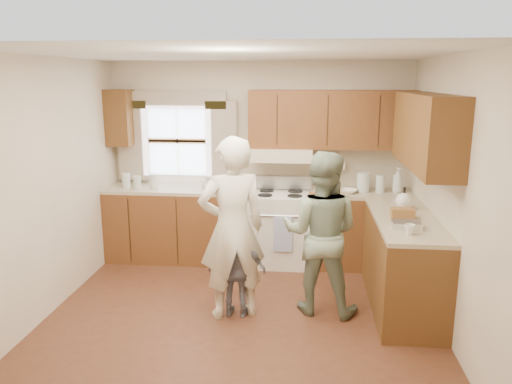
# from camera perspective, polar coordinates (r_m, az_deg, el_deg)

# --- Properties ---
(room) EXTENTS (3.80, 3.80, 3.80)m
(room) POSITION_cam_1_polar(r_m,az_deg,el_deg) (4.72, -1.70, 0.13)
(room) COLOR #4E2618
(room) RESTS_ON ground
(kitchen_fixtures) EXTENTS (3.80, 2.25, 2.15)m
(kitchen_fixtures) POSITION_cam_1_polar(r_m,az_deg,el_deg) (5.82, 5.70, -1.62)
(kitchen_fixtures) COLOR #49220F
(kitchen_fixtures) RESTS_ON ground
(stove) EXTENTS (0.76, 0.67, 1.07)m
(stove) POSITION_cam_1_polar(r_m,az_deg,el_deg) (6.28, 2.77, -4.02)
(stove) COLOR silver
(stove) RESTS_ON ground
(woman_left) EXTENTS (0.76, 0.64, 1.78)m
(woman_left) POSITION_cam_1_polar(r_m,az_deg,el_deg) (4.77, -2.75, -4.22)
(woman_left) COLOR silver
(woman_left) RESTS_ON ground
(woman_right) EXTENTS (0.89, 0.75, 1.62)m
(woman_right) POSITION_cam_1_polar(r_m,az_deg,el_deg) (4.94, 7.42, -4.69)
(woman_right) COLOR #2A4736
(woman_right) RESTS_ON ground
(child) EXTENTS (0.57, 0.26, 0.96)m
(child) POSITION_cam_1_polar(r_m,az_deg,el_deg) (4.90, -2.19, -8.84)
(child) COLOR slate
(child) RESTS_ON ground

